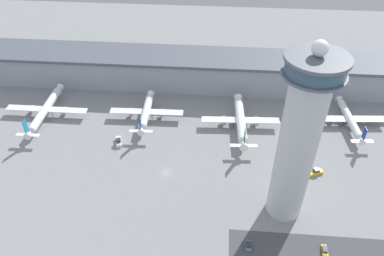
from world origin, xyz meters
name	(u,v)px	position (x,y,z in m)	size (l,w,h in m)	color
ground_plane	(166,173)	(0.00, 0.00, 0.00)	(1000.00, 1000.00, 0.00)	gray
terminal_building	(183,70)	(0.00, 70.00, 8.96)	(247.46, 25.00, 17.73)	#9399A3
control_tower	(299,139)	(46.26, -15.15, 34.51)	(18.54, 18.54, 68.43)	#BCBCC1
airplane_gate_alpha	(46,109)	(-64.18, 33.95, 4.27)	(40.46, 41.89, 12.45)	white
airplane_gate_bravo	(146,112)	(-14.52, 35.86, 4.42)	(35.93, 32.68, 12.55)	white
airplane_gate_charlie	(241,120)	(31.07, 32.88, 4.38)	(36.94, 39.30, 13.41)	white
airplane_gate_delta	(350,119)	(82.88, 38.49, 3.98)	(34.52, 35.24, 11.36)	white
service_truck_catering	(119,142)	(-24.03, 16.74, 1.02)	(4.15, 7.03, 2.93)	black
service_truck_fuel	(315,172)	(61.27, 4.42, 0.89)	(7.56, 5.06, 2.58)	black
car_blue_compact	(325,250)	(58.38, -32.41, 0.55)	(2.09, 4.39, 1.43)	black
car_red_hatchback	(248,246)	(32.74, -32.75, 0.61)	(1.91, 4.20, 1.58)	black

